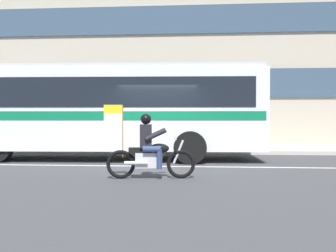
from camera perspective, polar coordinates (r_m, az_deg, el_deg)
The scene contains 7 objects.
ground_plane at distance 12.01m, azimuth -1.52°, elevation -5.74°, with size 60.00×60.00×0.00m, color #3D3D3F.
sidewalk_curb at distance 17.06m, azimuth 0.26°, elevation -3.38°, with size 28.00×3.80×0.15m, color #B7B2A8.
lane_center_stripe at distance 11.42m, azimuth -1.83°, elevation -6.08°, with size 26.60×0.14×0.01m, color silver.
office_building_facade at distance 19.52m, azimuth 0.76°, elevation 10.31°, with size 28.00×0.89×9.03m.
transit_bus at distance 13.44m, azimuth -9.33°, elevation 3.04°, with size 10.90×2.99×3.22m.
motorcycle_with_rider at distance 9.11m, azimuth -2.76°, elevation -3.78°, with size 2.19×0.66×1.78m.
fire_hydrant at distance 15.98m, azimuth -3.08°, elevation -2.11°, with size 0.22×0.30×0.75m.
Camera 1 is at (1.24, -11.85, 1.48)m, focal length 40.37 mm.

